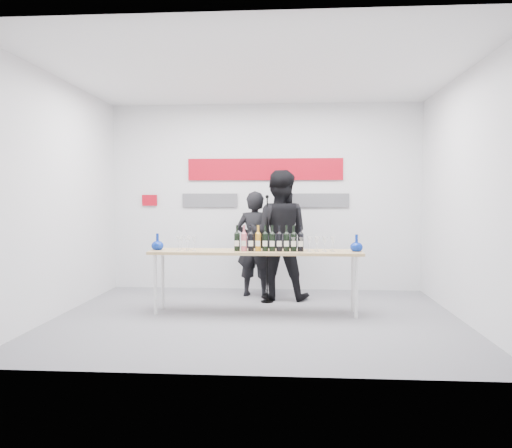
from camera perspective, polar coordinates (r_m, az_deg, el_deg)
name	(u,v)px	position (r m, az deg, el deg)	size (l,w,h in m)	color
ground	(257,318)	(6.28, 0.06, -10.71)	(5.00, 5.00, 0.00)	slate
back_wall	(265,197)	(8.10, 1.04, 3.08)	(5.00, 0.04, 3.00)	silver
signage	(261,178)	(8.08, 0.63, 5.25)	(3.38, 0.02, 0.79)	#AB0717
tasting_table	(255,255)	(6.42, -0.06, -3.60)	(2.71, 0.55, 0.81)	tan
wine_bottles	(269,238)	(6.33, 1.46, -1.63)	(0.89, 0.08, 0.33)	black
decanter_left	(157,242)	(6.63, -11.20, -1.98)	(0.16, 0.16, 0.21)	navy
decanter_right	(356,243)	(6.44, 11.41, -2.13)	(0.16, 0.16, 0.21)	navy
glasses_left	(186,243)	(6.51, -8.02, -2.18)	(0.26, 0.22, 0.18)	silver
glasses_right	(313,244)	(6.39, 6.53, -2.27)	(0.56, 0.23, 0.18)	silver
presenter_left	(255,244)	(7.52, -0.12, -2.29)	(0.58, 0.38, 1.59)	black
presenter_right	(279,235)	(7.34, 2.61, -1.24)	(0.92, 0.72, 1.89)	black
mic_stand	(267,270)	(7.13, 1.28, -5.24)	(0.18, 0.18, 1.53)	black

